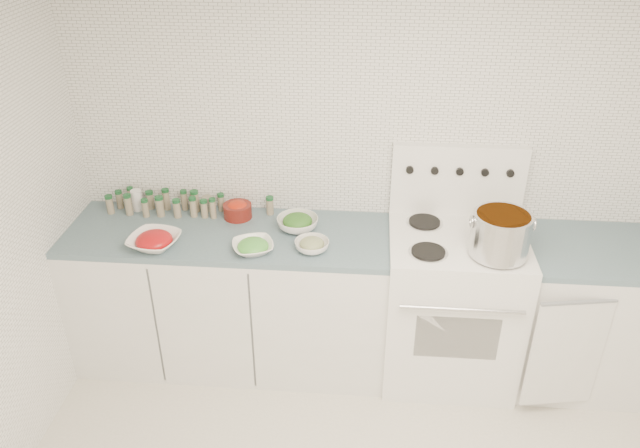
{
  "coord_description": "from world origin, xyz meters",
  "views": [
    {
      "loc": [
        -0.04,
        -1.82,
        2.71
      ],
      "look_at": [
        -0.29,
        1.14,
        1.01
      ],
      "focal_mm": 35.0,
      "sensor_mm": 36.0,
      "label": 1
    }
  ],
  "objects": [
    {
      "name": "bowl_pepper",
      "position": [
        -0.8,
        1.37,
        0.95
      ],
      "size": [
        0.17,
        0.17,
        0.11
      ],
      "color": "#601610",
      "rests_on": "counter_left"
    },
    {
      "name": "salt_canister",
      "position": [
        -1.42,
        1.41,
        0.96
      ],
      "size": [
        0.07,
        0.07,
        0.13
      ],
      "primitive_type": "cylinder",
      "rotation": [
        0.0,
        0.0,
        0.13
      ],
      "color": "white",
      "rests_on": "counter_left"
    },
    {
      "name": "tin_can",
      "position": [
        -1.0,
        1.45,
        0.94
      ],
      "size": [
        0.09,
        0.09,
        0.09
      ],
      "primitive_type": "cylinder",
      "rotation": [
        0.0,
        0.0,
        -0.39
      ],
      "color": "gray",
      "rests_on": "counter_left"
    },
    {
      "name": "bowl_zucchini",
      "position": [
        -0.32,
        1.04,
        0.93
      ],
      "size": [
        0.23,
        0.23,
        0.08
      ],
      "color": "white",
      "rests_on": "counter_left"
    },
    {
      "name": "stock_pot",
      "position": [
        0.66,
        1.02,
        1.07
      ],
      "size": [
        0.33,
        0.3,
        0.23
      ],
      "rotation": [
        0.0,
        0.0,
        0.08
      ],
      "color": "silver",
      "rests_on": "stove"
    },
    {
      "name": "spice_cluster",
      "position": [
        -1.19,
        1.39,
        0.96
      ],
      "size": [
        1.0,
        0.15,
        0.14
      ],
      "color": "gray",
      "rests_on": "counter_left"
    },
    {
      "name": "room_walls",
      "position": [
        0.0,
        0.0,
        1.56
      ],
      "size": [
        3.54,
        3.04,
        2.52
      ],
      "color": "white",
      "rests_on": "ground"
    },
    {
      "name": "counter_left",
      "position": [
        -0.82,
        1.19,
        0.45
      ],
      "size": [
        1.85,
        0.62,
        0.9
      ],
      "color": "white",
      "rests_on": "ground"
    },
    {
      "name": "bowl_broccoli",
      "position": [
        -0.43,
        1.26,
        0.94
      ],
      "size": [
        0.31,
        0.31,
        0.1
      ],
      "color": "white",
      "rests_on": "counter_left"
    },
    {
      "name": "bowl_tomato",
      "position": [
        -1.18,
        1.0,
        0.94
      ],
      "size": [
        0.32,
        0.32,
        0.09
      ],
      "color": "white",
      "rests_on": "counter_left"
    },
    {
      "name": "counter_right",
      "position": [
        1.3,
        1.19,
        0.45
      ],
      "size": [
        0.89,
        0.7,
        0.9
      ],
      "color": "white",
      "rests_on": "ground"
    },
    {
      "name": "stove",
      "position": [
        0.48,
        1.19,
        0.5
      ],
      "size": [
        0.76,
        0.7,
        1.36
      ],
      "color": "white",
      "rests_on": "ground"
    },
    {
      "name": "bowl_snowpea",
      "position": [
        -0.64,
        1.0,
        0.93
      ],
      "size": [
        0.28,
        0.28,
        0.07
      ],
      "color": "white",
      "rests_on": "counter_left"
    }
  ]
}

